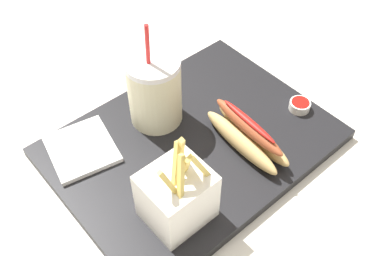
% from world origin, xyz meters
% --- Properties ---
extents(ground_plane, '(2.40, 2.40, 0.02)m').
position_xyz_m(ground_plane, '(0.00, 0.00, -0.01)').
color(ground_plane, silver).
extents(food_tray, '(0.46, 0.35, 0.02)m').
position_xyz_m(food_tray, '(0.00, 0.00, 0.01)').
color(food_tray, black).
rests_on(food_tray, ground_plane).
extents(soda_cup, '(0.09, 0.09, 0.20)m').
position_xyz_m(soda_cup, '(0.01, -0.08, 0.09)').
color(soda_cup, beige).
rests_on(soda_cup, food_tray).
extents(fries_basket, '(0.09, 0.08, 0.17)m').
position_xyz_m(fries_basket, '(0.11, 0.10, 0.07)').
color(fries_basket, white).
rests_on(fries_basket, food_tray).
extents(hot_dog_1, '(0.06, 0.17, 0.06)m').
position_xyz_m(hot_dog_1, '(-0.06, 0.07, 0.05)').
color(hot_dog_1, tan).
rests_on(hot_dog_1, food_tray).
extents(ketchup_cup_1, '(0.04, 0.04, 0.02)m').
position_xyz_m(ketchup_cup_1, '(-0.20, 0.07, 0.03)').
color(ketchup_cup_1, white).
rests_on(ketchup_cup_1, food_tray).
extents(napkin_stack, '(0.13, 0.13, 0.01)m').
position_xyz_m(napkin_stack, '(0.16, -0.10, 0.02)').
color(napkin_stack, white).
rests_on(napkin_stack, food_tray).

